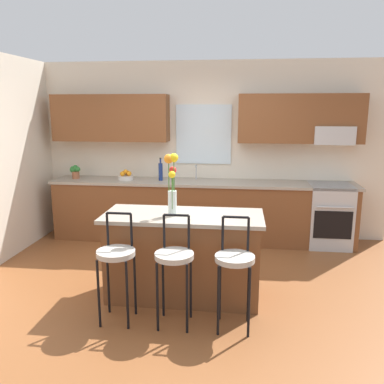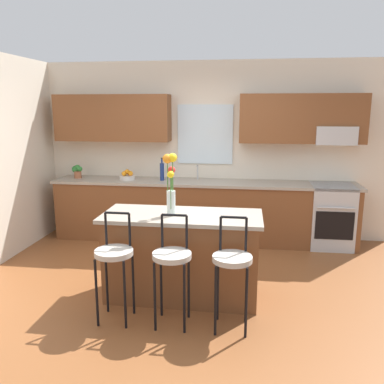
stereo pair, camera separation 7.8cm
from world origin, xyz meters
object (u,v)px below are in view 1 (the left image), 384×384
oven_range (329,215)px  bar_stool_far (235,263)px  flower_vase (172,182)px  potted_plant_small (75,171)px  fruit_bowl_oranges (126,176)px  kitchen_island (183,256)px  bar_stool_middle (174,260)px  bottle_olive_oil (161,171)px  bar_stool_near (116,258)px

oven_range → bar_stool_far: size_ratio=0.88×
flower_vase → potted_plant_small: 2.71m
bar_stool_far → potted_plant_small: (-2.52, 2.45, 0.40)m
oven_range → fruit_bowl_oranges: size_ratio=3.83×
bar_stool_far → oven_range: bearing=61.1°
kitchen_island → bar_stool_middle: bearing=-90.0°
kitchen_island → flower_vase: (-0.10, -0.06, 0.81)m
bar_stool_middle → bar_stool_far: 0.55m
oven_range → fruit_bowl_oranges: 3.09m
bottle_olive_oil → bar_stool_near: bearing=-88.5°
flower_vase → bar_stool_near: bearing=-131.6°
kitchen_island → bar_stool_near: bearing=-134.4°
bottle_olive_oil → potted_plant_small: bottle_olive_oil is taller
bar_stool_middle → bottle_olive_oil: 2.56m
bar_stool_middle → fruit_bowl_oranges: bearing=115.3°
flower_vase → fruit_bowl_oranges: bearing=118.5°
kitchen_island → oven_range: bearing=44.6°
kitchen_island → potted_plant_small: potted_plant_small is taller
oven_range → bar_stool_middle: size_ratio=0.88×
bar_stool_near → flower_vase: 0.92m
bar_stool_near → bar_stool_middle: bearing=0.0°
bar_stool_near → bar_stool_far: bearing=0.0°
fruit_bowl_oranges → potted_plant_small: bearing=-179.9°
kitchen_island → fruit_bowl_oranges: (-1.16, 1.89, 0.51)m
bar_stool_near → flower_vase: flower_vase is taller
oven_range → bottle_olive_oil: (-2.50, 0.02, 0.60)m
bar_stool_near → fruit_bowl_oranges: size_ratio=4.34×
bar_stool_near → bottle_olive_oil: bearing=91.5°
flower_vase → fruit_bowl_oranges: 2.24m
bar_stool_middle → flower_vase: 0.82m
kitchen_island → bar_stool_far: bar_stool_far is taller
oven_range → bar_stool_middle: bearing=-127.9°
fruit_bowl_oranges → bar_stool_middle: bearing=-64.7°
bar_stool_far → potted_plant_small: bearing=135.8°
bar_stool_middle → potted_plant_small: (-1.97, 2.45, 0.40)m
bar_stool_near → bar_stool_far: size_ratio=1.00×
bar_stool_near → bottle_olive_oil: bottle_olive_oil is taller
bar_stool_near → bottle_olive_oil: 2.49m
kitchen_island → bar_stool_middle: bar_stool_middle is taller
kitchen_island → fruit_bowl_oranges: size_ratio=6.92×
fruit_bowl_oranges → bottle_olive_oil: 0.55m
kitchen_island → flower_vase: size_ratio=2.58×
bar_stool_far → flower_vase: flower_vase is taller
bottle_olive_oil → kitchen_island: bearing=-72.0°
flower_vase → bar_stool_far: bearing=-37.6°
oven_range → bar_stool_far: (-1.34, -2.43, 0.18)m
oven_range → potted_plant_small: size_ratio=4.32×
bar_stool_middle → potted_plant_small: 3.17m
flower_vase → bar_stool_middle: bearing=-78.4°
kitchen_island → bar_stool_far: (0.55, -0.56, 0.17)m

